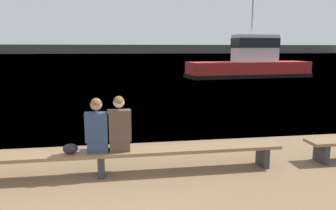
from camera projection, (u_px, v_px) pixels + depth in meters
water_surface at (112, 55)px, 125.04m from camera, size 240.00×240.00×0.00m
far_shoreline at (112, 49)px, 163.42m from camera, size 600.00×12.00×4.28m
bench_main at (101, 156)px, 6.31m from camera, size 7.27×0.49×0.48m
person_left at (97, 129)px, 6.22m from camera, size 0.44×0.43×1.05m
person_right at (119, 128)px, 6.29m from camera, size 0.44×0.43×1.08m
shopping_bag at (70, 149)px, 6.16m from camera, size 0.28×0.18×0.19m
tugboat_red at (250, 64)px, 28.05m from camera, size 11.00×3.79×7.06m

